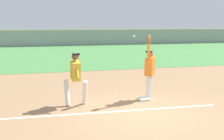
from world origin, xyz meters
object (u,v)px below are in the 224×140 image
first_base (144,99)px  parked_car_red (82,38)px  parked_car_white (39,39)px  baseball (134,36)px  runner (76,75)px  parked_car_tan (1,39)px  parked_car_green (115,38)px  fielder (150,68)px  parked_car_black (144,37)px

first_base → parked_car_red: size_ratio=0.08×
first_base → parked_car_white: 27.14m
baseball → runner: bearing=-169.5°
baseball → parked_car_tan: 27.73m
parked_car_green → fielder: bearing=-102.1°
first_base → fielder: 1.11m
runner → parked_car_white: size_ratio=0.38×
runner → parked_car_black: bearing=60.9°
first_base → parked_car_red: 26.70m
parked_car_white → baseball: bearing=-87.2°
parked_car_tan → parked_car_white: 4.41m
parked_car_black → parked_car_tan: bearing=-173.3°
first_base → parked_car_black: 28.83m
baseball → parked_car_red: baseball is taller
parked_car_white → parked_car_green: size_ratio=1.03×
fielder → parked_car_white: bearing=-45.2°
baseball → fielder: bearing=-23.8°
first_base → parked_car_red: parked_car_red is taller
parked_car_red → parked_car_tan: bearing=173.0°
parked_car_red → parked_car_green: size_ratio=1.04×
runner → parked_car_black: size_ratio=0.38×
fielder → first_base: bearing=66.6°
runner → parked_car_black: 29.76m
runner → parked_car_white: bearing=88.5°
parked_car_white → first_base: bearing=-86.7°
runner → parked_car_red: runner is taller
parked_car_red → parked_car_green: same height
runner → parked_car_green: bearing=68.3°
runner → parked_car_white: 26.94m
parked_car_tan → runner: bearing=-75.5°
first_base → parked_car_black: bearing=69.6°
parked_car_tan → parked_car_red: same height
runner → parked_car_red: 26.96m
first_base → fielder: (0.24, 0.14, 1.08)m
first_base → parked_car_black: (10.07, 27.01, 0.63)m
parked_car_tan → parked_car_green: 14.14m
first_base → parked_car_green: (6.00, 26.71, 0.63)m
fielder → baseball: bearing=12.5°
first_base → parked_car_green: bearing=77.3°
fielder → parked_car_tan: size_ratio=0.51×
first_base → parked_car_green: 27.38m
fielder → parked_car_white: (-3.97, 26.74, -0.45)m
parked_car_white → parked_car_black: (13.80, 0.14, 0.00)m
parked_car_black → parked_car_white: bearing=-173.0°
parked_car_white → parked_car_black: bearing=-4.0°
first_base → parked_car_white: bearing=97.9°
runner → parked_car_red: size_ratio=0.38×
parked_car_white → parked_car_green: same height
parked_car_tan → parked_car_red: 9.72m
parked_car_white → runner: bearing=-91.7°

